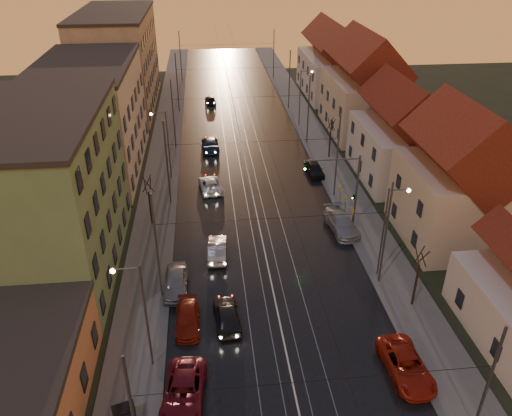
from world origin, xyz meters
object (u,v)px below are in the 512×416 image
object	(u,v)px
street_lamp_3	(302,92)
parked_right_0	(406,365)
driving_car_0	(227,315)
parked_right_1	(342,223)
parked_left_1	(184,392)
parked_left_3	(176,282)
driving_car_4	(211,100)
parked_left_2	(187,319)
street_lamp_2	(165,138)
driving_car_3	(210,144)
street_lamp_0	(140,308)
traffic_light_mast	(347,182)
driving_car_1	(217,249)
street_lamp_1	(388,223)
driving_car_2	(211,185)
parked_right_2	(314,169)
dumpster	(125,416)

from	to	relation	value
street_lamp_3	parked_right_0	xyz separation A→B (m)	(-1.86, -46.37, -4.16)
driving_car_0	parked_right_1	distance (m)	16.24
parked_left_1	parked_left_3	distance (m)	10.70
street_lamp_3	parked_left_1	xyz separation A→B (m)	(-15.81, -46.99, -4.16)
driving_car_4	parked_left_2	xyz separation A→B (m)	(-2.95, -52.13, -0.04)
street_lamp_2	driving_car_3	size ratio (longest dim) A/B	1.52
street_lamp_0	driving_car_4	xyz separation A→B (m)	(5.47, 55.65, -4.24)
traffic_light_mast	parked_left_3	bearing A→B (deg)	-151.84
street_lamp_3	driving_car_3	size ratio (longest dim) A/B	1.52
parked_right_0	street_lamp_2	bearing A→B (deg)	115.40
driving_car_1	driving_car_4	size ratio (longest dim) A/B	1.16
street_lamp_1	parked_left_1	xyz separation A→B (m)	(-15.81, -10.99, -4.16)
street_lamp_1	parked_left_2	size ratio (longest dim) A/B	1.90
driving_car_2	parked_left_2	xyz separation A→B (m)	(-2.17, -21.17, -0.05)
driving_car_3	parked_right_2	world-z (taller)	driving_car_3
street_lamp_1	street_lamp_2	size ratio (longest dim) A/B	1.00
street_lamp_1	parked_left_3	distance (m)	17.15
street_lamp_3	driving_car_4	size ratio (longest dim) A/B	2.10
dumpster	parked_right_2	bearing A→B (deg)	44.25
driving_car_2	parked_right_1	xyz separation A→B (m)	(12.02, -9.59, 0.12)
street_lamp_1	parked_left_2	distance (m)	16.87
street_lamp_1	parked_right_1	world-z (taller)	street_lamp_1
parked_right_0	traffic_light_mast	bearing A→B (deg)	84.77
driving_car_4	dumpster	xyz separation A→B (m)	(-6.38, -59.95, 0.05)
street_lamp_1	driving_car_4	xyz separation A→B (m)	(-12.74, 47.65, -4.24)
street_lamp_3	driving_car_0	world-z (taller)	street_lamp_3
street_lamp_1	parked_right_1	bearing A→B (deg)	101.97
street_lamp_1	street_lamp_3	world-z (taller)	same
street_lamp_1	driving_car_0	xyz separation A→B (m)	(-12.87, -4.50, -4.14)
traffic_light_mast	parked_left_2	world-z (taller)	traffic_light_mast
traffic_light_mast	driving_car_0	distance (m)	17.59
driving_car_1	parked_right_1	xyz separation A→B (m)	(11.75, 3.08, 0.06)
street_lamp_3	driving_car_1	xyz separation A→B (m)	(-13.26, -31.98, -4.16)
driving_car_0	street_lamp_2	bearing A→B (deg)	-82.05
driving_car_4	street_lamp_0	bearing A→B (deg)	78.86
traffic_light_mast	parked_right_0	xyz separation A→B (m)	(-0.75, -18.37, -3.88)
parked_left_1	parked_right_1	world-z (taller)	parked_right_1
driving_car_1	parked_right_1	world-z (taller)	parked_right_1
parked_left_3	parked_right_1	size ratio (longest dim) A/B	0.86
parked_right_0	parked_left_1	bearing A→B (deg)	179.66
parked_left_3	dumpster	distance (m)	12.23
driving_car_4	street_lamp_3	bearing A→B (deg)	132.02
parked_left_2	parked_right_0	xyz separation A→B (m)	(13.83, -5.89, 0.11)
parked_left_1	driving_car_3	bearing A→B (deg)	92.16
street_lamp_1	street_lamp_3	size ratio (longest dim) A/B	1.00
street_lamp_3	driving_car_3	xyz separation A→B (m)	(-13.28, -7.85, -4.12)
street_lamp_3	driving_car_4	world-z (taller)	street_lamp_3
street_lamp_1	parked_left_1	world-z (taller)	street_lamp_1
street_lamp_0	parked_right_1	world-z (taller)	street_lamp_0
parked_right_0	parked_right_1	distance (m)	17.47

